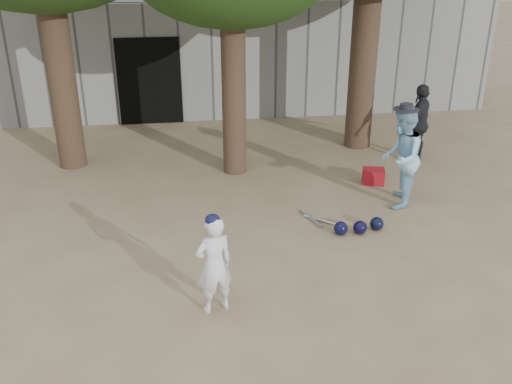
{
  "coord_description": "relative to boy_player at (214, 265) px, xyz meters",
  "views": [
    {
      "loc": [
        -0.48,
        -6.81,
        4.53
      ],
      "look_at": [
        0.6,
        1.0,
        0.95
      ],
      "focal_mm": 40.0,
      "sensor_mm": 36.0,
      "label": 1
    }
  ],
  "objects": [
    {
      "name": "back_building",
      "position": [
        0.15,
        10.91,
        0.82
      ],
      "size": [
        16.0,
        5.24,
        3.0
      ],
      "color": "gray",
      "rests_on": "ground"
    },
    {
      "name": "ground",
      "position": [
        0.16,
        0.57,
        -0.68
      ],
      "size": [
        70.0,
        70.0,
        0.0
      ],
      "primitive_type": "plane",
      "color": "#937C5E",
      "rests_on": "ground"
    },
    {
      "name": "spectator_blue",
      "position": [
        3.51,
        2.75,
        0.23
      ],
      "size": [
        1.01,
        1.1,
        1.83
      ],
      "primitive_type": "imported",
      "rotation": [
        0.0,
        0.0,
        4.26
      ],
      "color": "#96C8E9",
      "rests_on": "ground"
    },
    {
      "name": "boy_player",
      "position": [
        0.0,
        0.0,
        0.0
      ],
      "size": [
        0.57,
        0.47,
        1.36
      ],
      "primitive_type": "imported",
      "rotation": [
        0.0,
        0.0,
        3.47
      ],
      "color": "white",
      "rests_on": "ground"
    },
    {
      "name": "helmet_row",
      "position": [
        2.51,
        1.79,
        -0.57
      ],
      "size": [
        0.87,
        0.33,
        0.23
      ],
      "color": "black",
      "rests_on": "ground"
    },
    {
      "name": "spectator_dark",
      "position": [
        4.74,
        4.85,
        0.16
      ],
      "size": [
        0.92,
        1.04,
        1.69
      ],
      "primitive_type": "imported",
      "rotation": [
        0.0,
        0.0,
        4.07
      ],
      "color": "black",
      "rests_on": "ground"
    },
    {
      "name": "red_bag",
      "position": [
        3.41,
        3.75,
        -0.53
      ],
      "size": [
        0.49,
        0.42,
        0.3
      ],
      "primitive_type": "cube",
      "rotation": [
        0.0,
        0.0,
        -0.27
      ],
      "color": "#A3151E",
      "rests_on": "ground"
    },
    {
      "name": "bat_pile",
      "position": [
        1.92,
        2.31,
        -0.65
      ],
      "size": [
        0.61,
        0.73,
        0.06
      ],
      "color": "#AEADB4",
      "rests_on": "ground"
    }
  ]
}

